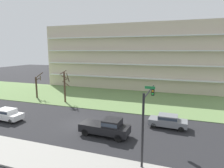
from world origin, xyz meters
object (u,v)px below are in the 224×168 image
(sedan_gray_center_left, at_px, (168,121))
(traffic_signal_mast, at_px, (147,110))
(sedan_white_near_left, at_px, (6,114))
(pickup_black_center_right, at_px, (107,127))
(tree_far_left, at_px, (37,85))
(tree_left, at_px, (65,86))

(sedan_gray_center_left, height_order, traffic_signal_mast, traffic_signal_mast)
(sedan_white_near_left, relative_size, traffic_signal_mast, 0.73)
(sedan_white_near_left, bearing_deg, pickup_black_center_right, 0.98)
(sedan_gray_center_left, height_order, pickup_black_center_right, pickup_black_center_right)
(tree_far_left, height_order, sedan_gray_center_left, tree_far_left)
(pickup_black_center_right, bearing_deg, tree_left, 141.09)
(sedan_gray_center_left, distance_m, pickup_black_center_right, 7.58)
(tree_left, xyz_separation_m, sedan_gray_center_left, (17.78, -5.80, -2.15))
(tree_far_left, bearing_deg, pickup_black_center_right, -31.49)
(sedan_white_near_left, distance_m, traffic_signal_mast, 19.20)
(tree_left, xyz_separation_m, traffic_signal_mast, (16.37, -12.91, 1.15))
(tree_left, height_order, sedan_white_near_left, tree_left)
(sedan_white_near_left, xyz_separation_m, traffic_signal_mast, (18.73, -2.61, 3.30))
(sedan_gray_center_left, relative_size, traffic_signal_mast, 0.74)
(tree_left, bearing_deg, traffic_signal_mast, -38.26)
(tree_left, distance_m, pickup_black_center_right, 15.72)
(tree_left, distance_m, sedan_gray_center_left, 18.83)
(sedan_gray_center_left, bearing_deg, traffic_signal_mast, 80.55)
(tree_left, relative_size, traffic_signal_mast, 0.94)
(tree_left, distance_m, sedan_white_near_left, 10.78)
(pickup_black_center_right, height_order, traffic_signal_mast, traffic_signal_mast)
(tree_left, height_order, pickup_black_center_right, tree_left)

